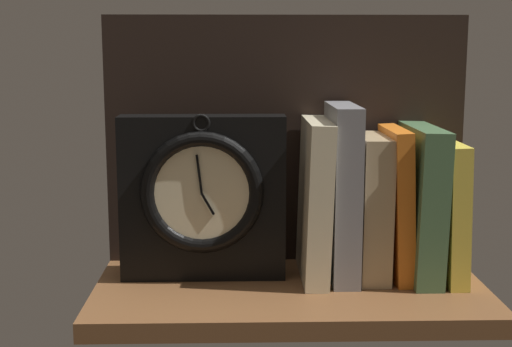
{
  "coord_description": "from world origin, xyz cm",
  "views": [
    {
      "loc": [
        -7.05,
        -93.27,
        31.79
      ],
      "look_at": [
        -4.5,
        4.06,
        14.56
      ],
      "focal_mm": 51.03,
      "sensor_mm": 36.0,
      "label": 1
    }
  ],
  "objects_px": {
    "framed_clock": "(203,196)",
    "book_gray_chess": "(342,192)",
    "book_orange_pandolfini": "(396,203)",
    "book_green_romantic": "(420,202)",
    "book_yellow_seinlanguage": "(445,209)",
    "book_cream_twain": "(315,199)",
    "book_tan_shortstories": "(371,207)"
  },
  "relations": [
    {
      "from": "book_tan_shortstories",
      "to": "framed_clock",
      "type": "distance_m",
      "value": 0.23
    },
    {
      "from": "book_orange_pandolfini",
      "to": "framed_clock",
      "type": "height_order",
      "value": "framed_clock"
    },
    {
      "from": "book_green_romantic",
      "to": "book_cream_twain",
      "type": "bearing_deg",
      "value": 180.0
    },
    {
      "from": "book_gray_chess",
      "to": "book_orange_pandolfini",
      "type": "height_order",
      "value": "book_gray_chess"
    },
    {
      "from": "book_cream_twain",
      "to": "framed_clock",
      "type": "distance_m",
      "value": 0.15
    },
    {
      "from": "book_gray_chess",
      "to": "book_orange_pandolfini",
      "type": "bearing_deg",
      "value": 0.0
    },
    {
      "from": "book_green_romantic",
      "to": "framed_clock",
      "type": "relative_size",
      "value": 0.91
    },
    {
      "from": "book_gray_chess",
      "to": "book_orange_pandolfini",
      "type": "relative_size",
      "value": 1.15
    },
    {
      "from": "book_cream_twain",
      "to": "book_tan_shortstories",
      "type": "xyz_separation_m",
      "value": [
        0.08,
        0.0,
        -0.01
      ]
    },
    {
      "from": "book_tan_shortstories",
      "to": "book_green_romantic",
      "type": "xyz_separation_m",
      "value": [
        0.07,
        0.0,
        0.01
      ]
    },
    {
      "from": "book_cream_twain",
      "to": "book_green_romantic",
      "type": "xyz_separation_m",
      "value": [
        0.15,
        0.0,
        -0.0
      ]
    },
    {
      "from": "book_cream_twain",
      "to": "book_yellow_seinlanguage",
      "type": "height_order",
      "value": "book_cream_twain"
    },
    {
      "from": "book_gray_chess",
      "to": "book_green_romantic",
      "type": "xyz_separation_m",
      "value": [
        0.11,
        0.0,
        -0.02
      ]
    },
    {
      "from": "book_tan_shortstories",
      "to": "framed_clock",
      "type": "relative_size",
      "value": 0.86
    },
    {
      "from": "book_orange_pandolfini",
      "to": "book_green_romantic",
      "type": "relative_size",
      "value": 0.99
    },
    {
      "from": "book_tan_shortstories",
      "to": "framed_clock",
      "type": "bearing_deg",
      "value": -178.81
    },
    {
      "from": "book_gray_chess",
      "to": "framed_clock",
      "type": "xyz_separation_m",
      "value": [
        -0.19,
        -0.0,
        -0.0
      ]
    },
    {
      "from": "book_yellow_seinlanguage",
      "to": "book_orange_pandolfini",
      "type": "bearing_deg",
      "value": 180.0
    },
    {
      "from": "book_green_romantic",
      "to": "book_yellow_seinlanguage",
      "type": "distance_m",
      "value": 0.04
    },
    {
      "from": "book_green_romantic",
      "to": "book_yellow_seinlanguage",
      "type": "height_order",
      "value": "book_green_romantic"
    },
    {
      "from": "book_tan_shortstories",
      "to": "book_cream_twain",
      "type": "bearing_deg",
      "value": 180.0
    },
    {
      "from": "book_cream_twain",
      "to": "book_green_romantic",
      "type": "height_order",
      "value": "book_cream_twain"
    },
    {
      "from": "framed_clock",
      "to": "book_gray_chess",
      "type": "bearing_deg",
      "value": 1.45
    },
    {
      "from": "book_yellow_seinlanguage",
      "to": "book_cream_twain",
      "type": "bearing_deg",
      "value": 180.0
    },
    {
      "from": "book_tan_shortstories",
      "to": "book_orange_pandolfini",
      "type": "distance_m",
      "value": 0.03
    },
    {
      "from": "book_cream_twain",
      "to": "book_orange_pandolfini",
      "type": "xyz_separation_m",
      "value": [
        0.11,
        0.0,
        -0.01
      ]
    },
    {
      "from": "book_green_romantic",
      "to": "book_yellow_seinlanguage",
      "type": "relative_size",
      "value": 1.1
    },
    {
      "from": "book_orange_pandolfini",
      "to": "book_yellow_seinlanguage",
      "type": "xyz_separation_m",
      "value": [
        0.07,
        0.0,
        -0.01
      ]
    },
    {
      "from": "book_cream_twain",
      "to": "book_green_romantic",
      "type": "relative_size",
      "value": 1.04
    },
    {
      "from": "book_cream_twain",
      "to": "framed_clock",
      "type": "relative_size",
      "value": 0.95
    },
    {
      "from": "book_tan_shortstories",
      "to": "book_orange_pandolfini",
      "type": "bearing_deg",
      "value": 0.0
    },
    {
      "from": "book_orange_pandolfini",
      "to": "book_green_romantic",
      "type": "xyz_separation_m",
      "value": [
        0.03,
        0.0,
        0.0
      ]
    }
  ]
}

